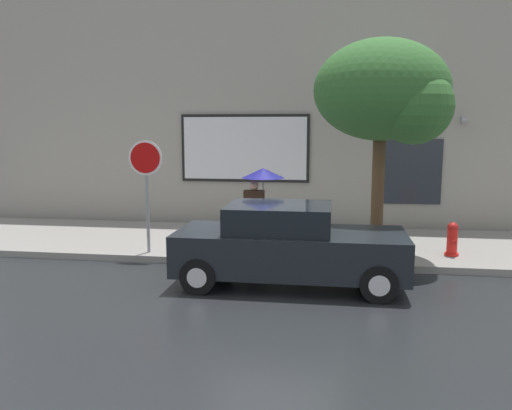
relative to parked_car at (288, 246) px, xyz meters
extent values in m
plane|color=black|center=(-0.21, 0.08, -0.73)|extent=(60.00, 60.00, 0.00)
cube|color=gray|center=(-0.21, 3.08, -0.66)|extent=(20.00, 4.00, 0.15)
cube|color=#9E998E|center=(-0.21, 5.58, 2.77)|extent=(20.00, 0.40, 7.00)
cube|color=black|center=(-1.73, 5.35, 1.58)|extent=(3.71, 0.06, 1.93)
cube|color=silver|center=(-1.73, 5.32, 1.58)|extent=(3.55, 0.03, 1.77)
cube|color=#262B33|center=(2.85, 5.36, 0.97)|extent=(1.80, 0.04, 1.80)
cone|color=#99999E|center=(4.25, 5.23, 2.37)|extent=(0.22, 0.24, 0.24)
cube|color=black|center=(0.04, 0.00, -0.10)|extent=(4.19, 1.73, 0.75)
cube|color=black|center=(-0.17, 0.00, 0.52)|extent=(1.89, 1.52, 0.49)
cylinder|color=black|center=(1.59, 0.80, -0.41)|extent=(0.64, 0.22, 0.64)
cylinder|color=silver|center=(1.59, 0.80, -0.41)|extent=(0.35, 0.24, 0.35)
cylinder|color=black|center=(1.59, -0.80, -0.41)|extent=(0.64, 0.22, 0.64)
cylinder|color=silver|center=(1.59, -0.80, -0.41)|extent=(0.35, 0.24, 0.35)
cylinder|color=black|center=(-1.51, 0.80, -0.41)|extent=(0.64, 0.22, 0.64)
cylinder|color=silver|center=(-1.51, 0.80, -0.41)|extent=(0.35, 0.24, 0.35)
cylinder|color=black|center=(-1.51, -0.80, -0.41)|extent=(0.64, 0.22, 0.64)
cylinder|color=silver|center=(-1.51, -0.80, -0.41)|extent=(0.35, 0.24, 0.35)
cylinder|color=red|center=(3.38, 2.11, -0.28)|extent=(0.22, 0.22, 0.62)
sphere|color=#AD1814|center=(3.38, 2.11, 0.03)|extent=(0.23, 0.23, 0.23)
cylinder|color=#AD1814|center=(3.38, 1.95, -0.25)|extent=(0.09, 0.12, 0.09)
cylinder|color=#AD1814|center=(3.38, 2.27, -0.25)|extent=(0.09, 0.12, 0.09)
cylinder|color=red|center=(3.38, 2.11, -0.55)|extent=(0.30, 0.30, 0.06)
cylinder|color=black|center=(-1.07, 2.16, -0.19)|extent=(0.14, 0.14, 0.79)
cylinder|color=black|center=(-0.87, 2.16, -0.19)|extent=(0.14, 0.14, 0.79)
cube|color=black|center=(-0.97, 2.16, 0.48)|extent=(0.46, 0.22, 0.56)
sphere|color=tan|center=(-0.97, 2.16, 0.87)|extent=(0.21, 0.21, 0.21)
cylinder|color=#4C4C51|center=(-0.76, 2.16, 0.73)|extent=(0.02, 0.02, 0.90)
cone|color=navy|center=(-0.76, 2.16, 1.15)|extent=(0.97, 0.97, 0.22)
cylinder|color=#4C3823|center=(1.76, 1.99, 0.79)|extent=(0.27, 0.27, 2.76)
ellipsoid|color=#33662D|center=(1.76, 1.99, 2.95)|extent=(2.83, 2.40, 2.12)
sphere|color=#33662D|center=(2.39, 1.63, 2.60)|extent=(1.56, 1.56, 1.56)
cylinder|color=gray|center=(-3.23, 1.44, 0.64)|extent=(0.07, 0.07, 2.45)
cylinder|color=white|center=(-3.23, 1.40, 1.52)|extent=(0.76, 0.02, 0.76)
cylinder|color=red|center=(-3.23, 1.38, 1.52)|extent=(0.66, 0.02, 0.66)
camera|label=1|loc=(0.79, -9.31, 2.16)|focal=36.24mm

